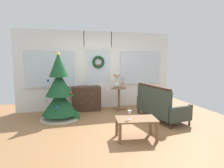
% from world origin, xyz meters
% --- Properties ---
extents(ground_plane, '(6.76, 6.76, 0.00)m').
position_xyz_m(ground_plane, '(0.00, 0.00, 0.00)').
color(ground_plane, '#996B42').
extents(back_wall_with_door, '(5.20, 0.19, 2.55)m').
position_xyz_m(back_wall_with_door, '(0.00, 2.08, 1.28)').
color(back_wall_with_door, white).
rests_on(back_wall_with_door, ground).
extents(christmas_tree, '(1.11, 1.11, 1.90)m').
position_xyz_m(christmas_tree, '(-1.30, 1.15, 0.70)').
color(christmas_tree, '#4C331E').
rests_on(christmas_tree, ground).
extents(dresser_cabinet, '(0.93, 0.49, 0.78)m').
position_xyz_m(dresser_cabinet, '(-0.46, 1.79, 0.39)').
color(dresser_cabinet, '#3D281C').
rests_on(dresser_cabinet, ground).
extents(settee_sofa, '(0.90, 1.66, 0.96)m').
position_xyz_m(settee_sofa, '(1.31, 0.30, 0.38)').
color(settee_sofa, '#3D281C').
rests_on(settee_sofa, ground).
extents(side_table, '(0.50, 0.48, 0.74)m').
position_xyz_m(side_table, '(0.56, 1.53, 0.52)').
color(side_table, brown).
rests_on(side_table, ground).
extents(table_lamp, '(0.28, 0.28, 0.44)m').
position_xyz_m(table_lamp, '(0.50, 1.57, 1.02)').
color(table_lamp, silver).
rests_on(table_lamp, side_table).
extents(flower_vase, '(0.11, 0.10, 0.35)m').
position_xyz_m(flower_vase, '(0.66, 1.47, 0.85)').
color(flower_vase, tan).
rests_on(flower_vase, side_table).
extents(coffee_table, '(0.91, 0.64, 0.44)m').
position_xyz_m(coffee_table, '(0.20, -0.77, 0.37)').
color(coffee_table, brown).
rests_on(coffee_table, ground).
extents(wine_glass, '(0.08, 0.08, 0.20)m').
position_xyz_m(wine_glass, '(0.04, -0.80, 0.58)').
color(wine_glass, silver).
rests_on(wine_glass, coffee_table).
extents(gift_box, '(0.17, 0.15, 0.17)m').
position_xyz_m(gift_box, '(-0.86, 0.98, 0.08)').
color(gift_box, '#266633').
rests_on(gift_box, ground).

